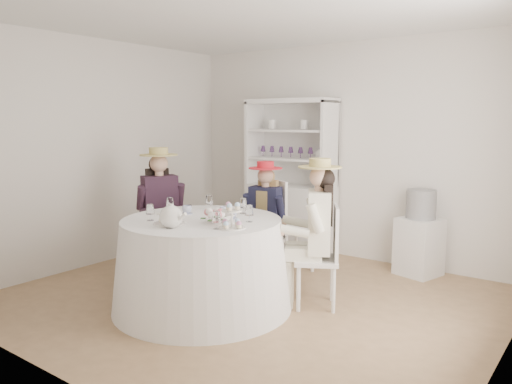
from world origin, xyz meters
The scene contains 23 objects.
ground centered at (0.00, 0.00, 0.00)m, with size 4.50×4.50×0.00m, color olive.
ceiling centered at (0.00, 0.00, 2.70)m, with size 4.50×4.50×0.00m, color white.
wall_back centered at (0.00, 2.00, 1.35)m, with size 4.50×4.50×0.00m, color silver.
wall_front centered at (0.00, -2.00, 1.35)m, with size 4.50×4.50×0.00m, color silver.
wall_left centered at (-2.25, 0.00, 1.35)m, with size 4.50×4.50×0.00m, color silver.
wall_right centered at (2.25, 0.00, 1.35)m, with size 4.50×4.50×0.00m, color silver.
tea_table centered at (-0.22, -0.44, 0.42)m, with size 1.67×1.67×0.84m.
hutch centered at (-0.65, 1.77, 0.72)m, with size 1.19×0.45×2.01m.
side_table centered at (1.08, 1.75, 0.32)m, with size 0.42×0.42×0.65m, color silver.
hatbox centered at (1.08, 1.75, 0.81)m, with size 0.33×0.33×0.33m, color black.
guest_left centered at (-1.20, -0.04, 0.82)m, with size 0.61×0.56×1.45m.
guest_mid centered at (-0.27, 0.62, 0.74)m, with size 0.49×0.51×1.30m.
guest_right centered at (0.62, 0.21, 0.79)m, with size 0.60×0.55×1.40m.
spare_chair centered at (-0.22, 0.97, 0.58)m, with size 0.59×0.59×1.07m.
teacup_a centered at (-0.50, -0.35, 0.88)m, with size 0.09×0.09×0.07m, color white.
teacup_b centered at (-0.19, -0.17, 0.88)m, with size 0.07×0.07×0.07m, color white.
teacup_c centered at (0.01, -0.27, 0.87)m, with size 0.08×0.08×0.06m, color white.
flower_bowl centered at (0.00, -0.43, 0.87)m, with size 0.22×0.22×0.05m, color white.
flower_arrangement centered at (0.00, -0.52, 0.92)m, with size 0.17×0.17×0.06m.
table_teapot centered at (-0.19, -0.86, 0.93)m, with size 0.28×0.20×0.21m.
sandwich_plate centered at (-0.29, -0.78, 0.86)m, with size 0.27×0.27×0.06m.
cupcake_stand centered at (0.26, -0.59, 0.92)m, with size 0.23×0.23×0.21m.
stemware_set centered at (-0.22, -0.44, 0.92)m, with size 0.97×0.97×0.15m.
Camera 1 is at (2.85, -3.76, 1.75)m, focal length 35.00 mm.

